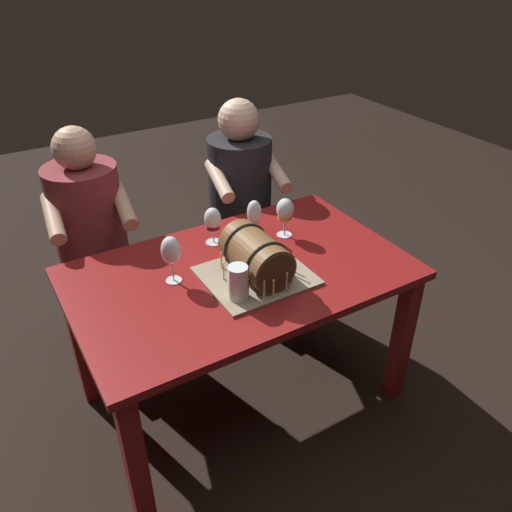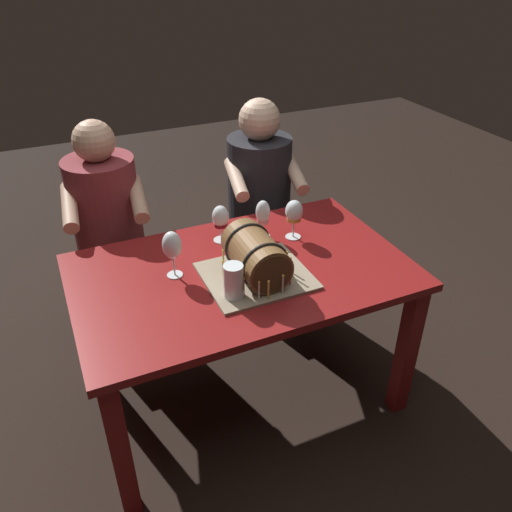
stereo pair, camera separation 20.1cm
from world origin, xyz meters
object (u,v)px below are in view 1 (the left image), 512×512
at_px(wine_glass_rose, 254,214).
at_px(wine_glass_red, 213,221).
at_px(person_seated_left, 95,252).
at_px(beer_pint, 238,286).
at_px(dining_table, 240,291).
at_px(person_seated_right, 241,211).
at_px(barrel_cake, 256,258).
at_px(wine_glass_amber, 285,211).
at_px(wine_glass_empty, 171,251).

bearing_deg(wine_glass_rose, wine_glass_red, 166.16).
bearing_deg(person_seated_left, beer_pint, -71.06).
height_order(dining_table, person_seated_right, person_seated_right).
bearing_deg(person_seated_right, wine_glass_rose, -112.96).
height_order(wine_glass_rose, beer_pint, wine_glass_rose).
height_order(barrel_cake, wine_glass_red, barrel_cake).
height_order(barrel_cake, wine_glass_rose, barrel_cake).
bearing_deg(person_seated_left, dining_table, -60.57).
bearing_deg(barrel_cake, beer_pint, -144.48).
xyz_separation_m(person_seated_left, person_seated_right, (0.83, 0.00, 0.01)).
distance_m(wine_glass_amber, beer_pint, 0.53).
bearing_deg(barrel_cake, person_seated_right, 64.70).
distance_m(wine_glass_red, wine_glass_empty, 0.33).
bearing_deg(wine_glass_amber, person_seated_right, 80.19).
xyz_separation_m(wine_glass_empty, beer_pint, (0.16, -0.24, -0.07)).
bearing_deg(wine_glass_empty, dining_table, -14.33).
height_order(dining_table, wine_glass_rose, wine_glass_rose).
relative_size(wine_glass_rose, person_seated_right, 0.15).
distance_m(barrel_cake, person_seated_right, 0.94).
height_order(wine_glass_empty, beer_pint, wine_glass_empty).
distance_m(wine_glass_rose, beer_pint, 0.48).
bearing_deg(wine_glass_red, person_seated_left, 130.94).
relative_size(barrel_cake, wine_glass_amber, 2.25).
distance_m(dining_table, wine_glass_amber, 0.42).
bearing_deg(dining_table, wine_glass_empty, 165.67).
relative_size(wine_glass_red, beer_pint, 1.16).
bearing_deg(beer_pint, person_seated_left, 108.94).
height_order(dining_table, person_seated_left, person_seated_left).
relative_size(dining_table, person_seated_left, 1.15).
xyz_separation_m(wine_glass_rose, person_seated_left, (-0.61, 0.53, -0.29)).
bearing_deg(person_seated_right, barrel_cake, -115.30).
relative_size(barrel_cake, wine_glass_red, 2.41).
distance_m(beer_pint, person_seated_right, 1.08).
height_order(wine_glass_amber, wine_glass_red, wine_glass_amber).
relative_size(wine_glass_rose, wine_glass_amber, 0.98).
bearing_deg(person_seated_left, wine_glass_rose, -41.32).
xyz_separation_m(wine_glass_empty, person_seated_right, (0.68, 0.67, -0.31)).
bearing_deg(wine_glass_red, barrel_cake, -85.96).
relative_size(barrel_cake, wine_glass_empty, 2.06).
relative_size(wine_glass_amber, wine_glass_empty, 0.91).
distance_m(wine_glass_rose, person_seated_left, 0.86).
distance_m(wine_glass_amber, person_seated_left, 0.99).
bearing_deg(wine_glass_rose, wine_glass_empty, -163.05).
height_order(beer_pint, person_seated_right, person_seated_right).
distance_m(dining_table, beer_pint, 0.27).
bearing_deg(wine_glass_red, beer_pint, -104.64).
bearing_deg(wine_glass_amber, beer_pint, -142.71).
bearing_deg(barrel_cake, wine_glass_rose, 60.52).
height_order(dining_table, wine_glass_amber, wine_glass_amber).
height_order(wine_glass_rose, wine_glass_empty, wine_glass_empty).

